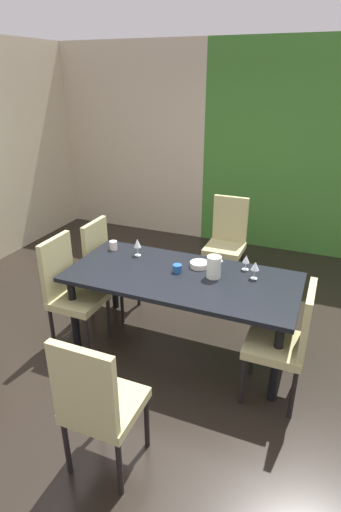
{
  "coord_description": "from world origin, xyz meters",
  "views": [
    {
      "loc": [
        1.39,
        -2.71,
        2.39
      ],
      "look_at": [
        0.11,
        0.39,
        0.85
      ],
      "focal_mm": 28.0,
      "sensor_mm": 36.0,
      "label": 1
    }
  ],
  "objects_px": {
    "chair_left_far": "(106,262)",
    "chair_head_near": "(97,402)",
    "chair_head_far": "(227,238)",
    "serving_bowl_left": "(199,265)",
    "chair_left_near": "(70,288)",
    "cup_near_window": "(177,268)",
    "wine_glass_south": "(137,244)",
    "wine_glass_right": "(246,260)",
    "cup_near_shelf": "(113,245)",
    "wine_glass_corner": "(255,266)",
    "chair_right_near": "(287,339)",
    "pitcher_west": "(214,267)",
    "dining_table": "(182,283)"
  },
  "relations": [
    {
      "from": "chair_left_far",
      "to": "wine_glass_corner",
      "type": "height_order",
      "value": "chair_left_far"
    },
    {
      "from": "wine_glass_south",
      "to": "cup_near_window",
      "type": "bearing_deg",
      "value": -20.79
    },
    {
      "from": "chair_left_far",
      "to": "pitcher_west",
      "type": "relative_size",
      "value": 5.03
    },
    {
      "from": "cup_near_shelf",
      "to": "pitcher_west",
      "type": "xyz_separation_m",
      "value": [
        1.12,
        -0.2,
        0.06
      ]
    },
    {
      "from": "chair_left_near",
      "to": "pitcher_west",
      "type": "bearing_deg",
      "value": 107.78
    },
    {
      "from": "chair_head_far",
      "to": "wine_glass_right",
      "type": "xyz_separation_m",
      "value": [
        0.46,
        -1.1,
        0.27
      ]
    },
    {
      "from": "chair_head_far",
      "to": "serving_bowl_left",
      "type": "xyz_separation_m",
      "value": [
        0.05,
        -1.21,
        0.19
      ]
    },
    {
      "from": "chair_left_far",
      "to": "chair_head_near",
      "type": "distance_m",
      "value": 2.01
    },
    {
      "from": "wine_glass_right",
      "to": "wine_glass_corner",
      "type": "xyz_separation_m",
      "value": [
        0.11,
        -0.14,
        0.02
      ]
    },
    {
      "from": "serving_bowl_left",
      "to": "wine_glass_right",
      "type": "bearing_deg",
      "value": 14.81
    },
    {
      "from": "dining_table",
      "to": "cup_near_shelf",
      "type": "height_order",
      "value": "cup_near_shelf"
    },
    {
      "from": "wine_glass_south",
      "to": "cup_near_shelf",
      "type": "bearing_deg",
      "value": 172.83
    },
    {
      "from": "serving_bowl_left",
      "to": "cup_near_window",
      "type": "relative_size",
      "value": 2.09
    },
    {
      "from": "chair_head_far",
      "to": "wine_glass_south",
      "type": "xyz_separation_m",
      "value": [
        -0.59,
        -1.2,
        0.3
      ]
    },
    {
      "from": "chair_left_near",
      "to": "chair_right_near",
      "type": "xyz_separation_m",
      "value": [
        1.96,
        0.0,
        -0.02
      ]
    },
    {
      "from": "chair_head_far",
      "to": "wine_glass_corner",
      "type": "bearing_deg",
      "value": 114.48
    },
    {
      "from": "wine_glass_right",
      "to": "cup_near_shelf",
      "type": "bearing_deg",
      "value": -177.64
    },
    {
      "from": "serving_bowl_left",
      "to": "chair_head_near",
      "type": "bearing_deg",
      "value": -92.99
    },
    {
      "from": "chair_left_far",
      "to": "chair_head_near",
      "type": "xyz_separation_m",
      "value": [
        0.98,
        -1.76,
        0.02
      ]
    },
    {
      "from": "chair_head_far",
      "to": "pitcher_west",
      "type": "bearing_deg",
      "value": 99.73
    },
    {
      "from": "cup_near_shelf",
      "to": "chair_head_far",
      "type": "bearing_deg",
      "value": 52.64
    },
    {
      "from": "chair_left_near",
      "to": "wine_glass_south",
      "type": "height_order",
      "value": "chair_left_near"
    },
    {
      "from": "chair_left_near",
      "to": "serving_bowl_left",
      "type": "xyz_separation_m",
      "value": [
        1.07,
        0.55,
        0.2
      ]
    },
    {
      "from": "chair_head_far",
      "to": "wine_glass_south",
      "type": "relative_size",
      "value": 6.12
    },
    {
      "from": "cup_near_window",
      "to": "pitcher_west",
      "type": "xyz_separation_m",
      "value": [
        0.33,
        0.03,
        0.07
      ]
    },
    {
      "from": "dining_table",
      "to": "chair_left_far",
      "type": "height_order",
      "value": "chair_left_far"
    },
    {
      "from": "chair_left_far",
      "to": "chair_head_near",
      "type": "bearing_deg",
      "value": 29.15
    },
    {
      "from": "wine_glass_south",
      "to": "chair_head_near",
      "type": "bearing_deg",
      "value": -71.56
    },
    {
      "from": "chair_right_near",
      "to": "cup_near_shelf",
      "type": "distance_m",
      "value": 1.93
    },
    {
      "from": "chair_left_near",
      "to": "chair_head_far",
      "type": "height_order",
      "value": "chair_head_far"
    },
    {
      "from": "dining_table",
      "to": "wine_glass_south",
      "type": "bearing_deg",
      "value": 156.79
    },
    {
      "from": "wine_glass_south",
      "to": "pitcher_west",
      "type": "distance_m",
      "value": 0.84
    },
    {
      "from": "chair_left_near",
      "to": "chair_head_near",
      "type": "distance_m",
      "value": 1.48
    },
    {
      "from": "wine_glass_right",
      "to": "cup_near_window",
      "type": "distance_m",
      "value": 0.63
    },
    {
      "from": "dining_table",
      "to": "serving_bowl_left",
      "type": "xyz_separation_m",
      "value": [
        0.09,
        0.22,
        0.1
      ]
    },
    {
      "from": "chair_head_far",
      "to": "serving_bowl_left",
      "type": "distance_m",
      "value": 1.23
    },
    {
      "from": "chair_head_near",
      "to": "cup_near_shelf",
      "type": "height_order",
      "value": "chair_head_near"
    },
    {
      "from": "chair_left_near",
      "to": "pitcher_west",
      "type": "distance_m",
      "value": 1.34
    },
    {
      "from": "chair_left_far",
      "to": "chair_head_near",
      "type": "relative_size",
      "value": 0.95
    },
    {
      "from": "chair_head_near",
      "to": "wine_glass_south",
      "type": "relative_size",
      "value": 6.04
    },
    {
      "from": "chair_left_near",
      "to": "wine_glass_right",
      "type": "bearing_deg",
      "value": 113.84
    },
    {
      "from": "chair_left_far",
      "to": "wine_glass_right",
      "type": "distance_m",
      "value": 1.5
    },
    {
      "from": "dining_table",
      "to": "wine_glass_right",
      "type": "xyz_separation_m",
      "value": [
        0.5,
        0.33,
        0.18
      ]
    },
    {
      "from": "chair_left_near",
      "to": "chair_right_near",
      "type": "relative_size",
      "value": 1.05
    },
    {
      "from": "cup_near_shelf",
      "to": "dining_table",
      "type": "bearing_deg",
      "value": -17.95
    },
    {
      "from": "chair_left_near",
      "to": "chair_left_far",
      "type": "distance_m",
      "value": 0.65
    },
    {
      "from": "cup_near_window",
      "to": "cup_near_shelf",
      "type": "distance_m",
      "value": 0.82
    },
    {
      "from": "chair_left_far",
      "to": "cup_near_window",
      "type": "xyz_separation_m",
      "value": [
        0.91,
        -0.27,
        0.23
      ]
    },
    {
      "from": "chair_head_far",
      "to": "wine_glass_corner",
      "type": "height_order",
      "value": "chair_head_far"
    },
    {
      "from": "wine_glass_corner",
      "to": "serving_bowl_left",
      "type": "xyz_separation_m",
      "value": [
        -0.52,
        0.04,
        -0.09
      ]
    }
  ]
}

